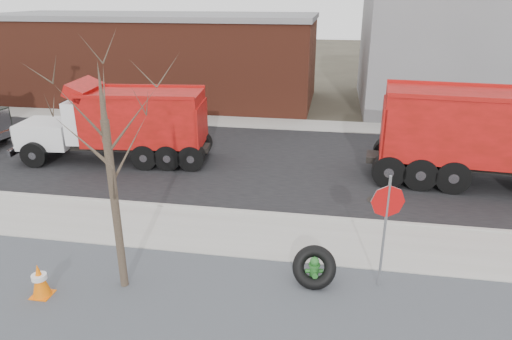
% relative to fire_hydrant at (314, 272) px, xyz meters
% --- Properties ---
extents(ground, '(120.00, 120.00, 0.00)m').
position_rel_fire_hydrant_xyz_m(ground, '(-1.15, 1.81, -0.34)').
color(ground, '#383328').
rests_on(ground, ground).
extents(gravel_verge, '(60.00, 5.00, 0.03)m').
position_rel_fire_hydrant_xyz_m(gravel_verge, '(-1.15, -1.69, -0.33)').
color(gravel_verge, slate).
rests_on(gravel_verge, ground).
extents(sidewalk, '(60.00, 2.50, 0.06)m').
position_rel_fire_hydrant_xyz_m(sidewalk, '(-1.15, 2.06, -0.31)').
color(sidewalk, '#9E9B93').
rests_on(sidewalk, ground).
extents(curb, '(60.00, 0.15, 0.11)m').
position_rel_fire_hydrant_xyz_m(curb, '(-1.15, 3.36, -0.29)').
color(curb, '#9E9B93').
rests_on(curb, ground).
extents(road, '(60.00, 9.40, 0.02)m').
position_rel_fire_hydrant_xyz_m(road, '(-1.15, 8.11, -0.33)').
color(road, black).
rests_on(road, ground).
extents(far_sidewalk, '(60.00, 2.00, 0.06)m').
position_rel_fire_hydrant_xyz_m(far_sidewalk, '(-1.15, 13.81, -0.31)').
color(far_sidewalk, '#9E9B93').
rests_on(far_sidewalk, ground).
extents(building_grey, '(12.00, 10.00, 8.00)m').
position_rel_fire_hydrant_xyz_m(building_grey, '(7.85, 19.81, 3.66)').
color(building_grey, gray).
rests_on(building_grey, ground).
extents(building_brick, '(20.20, 8.20, 5.30)m').
position_rel_fire_hydrant_xyz_m(building_brick, '(-11.15, 18.81, 2.31)').
color(building_brick, '#60291B').
rests_on(building_brick, ground).
extents(bare_tree, '(3.20, 3.20, 5.20)m').
position_rel_fire_hydrant_xyz_m(bare_tree, '(-4.35, -0.79, 2.95)').
color(bare_tree, '#382D23').
rests_on(bare_tree, ground).
extents(fire_hydrant, '(0.42, 0.41, 0.75)m').
position_rel_fire_hydrant_xyz_m(fire_hydrant, '(0.00, 0.00, 0.00)').
color(fire_hydrant, '#30702B').
rests_on(fire_hydrant, ground).
extents(truck_tire, '(1.14, 0.97, 1.00)m').
position_rel_fire_hydrant_xyz_m(truck_tire, '(-0.01, 0.04, 0.11)').
color(truck_tire, black).
rests_on(truck_tire, ground).
extents(stop_sign, '(0.74, 0.20, 2.78)m').
position_rel_fire_hydrant_xyz_m(stop_sign, '(1.50, 0.20, 1.55)').
color(stop_sign, gray).
rests_on(stop_sign, ground).
extents(traffic_cone_near, '(0.43, 0.43, 0.83)m').
position_rel_fire_hydrant_xyz_m(traffic_cone_near, '(-6.02, -1.47, 0.07)').
color(traffic_cone_near, orange).
rests_on(traffic_cone_near, ground).
extents(dump_truck_red_a, '(9.37, 3.27, 3.73)m').
position_rel_fire_hydrant_xyz_m(dump_truck_red_a, '(5.88, 7.08, 1.55)').
color(dump_truck_red_a, black).
rests_on(dump_truck_red_a, ground).
extents(dump_truck_red_b, '(7.71, 2.92, 3.23)m').
position_rel_fire_hydrant_xyz_m(dump_truck_red_b, '(-8.02, 7.26, 1.31)').
color(dump_truck_red_b, black).
rests_on(dump_truck_red_b, ground).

